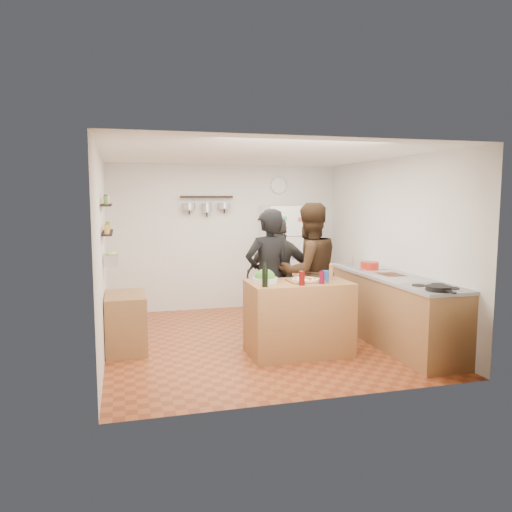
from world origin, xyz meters
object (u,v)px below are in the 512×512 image
object	(u,v)px
salad_bowl	(265,280)
salt_canister	(325,277)
person_center	(309,272)
counter_run	(391,309)
skillet	(439,288)
prep_island	(298,318)
person_back	(280,275)
wall_clock	(279,186)
fridge	(284,258)
red_bowl	(370,266)
pepper_mill	(331,273)
person_left	(268,277)
side_table	(126,322)
wine_bottle	(265,278)

from	to	relation	value
salad_bowl	salt_canister	xyz separation A→B (m)	(0.72, -0.17, 0.04)
person_center	counter_run	world-z (taller)	person_center
skillet	counter_run	bearing A→B (deg)	85.05
prep_island	skillet	size ratio (longest dim) A/B	4.53
person_back	wall_clock	bearing A→B (deg)	-91.12
skillet	fridge	world-z (taller)	fridge
red_bowl	fridge	world-z (taller)	fridge
fridge	prep_island	bearing A→B (deg)	-104.16
pepper_mill	person_center	size ratio (longest dim) A/B	0.09
person_left	skillet	bearing A→B (deg)	123.51
person_left	counter_run	world-z (taller)	person_left
person_left	fridge	size ratio (longest dim) A/B	1.00
wall_clock	person_back	bearing A→B (deg)	-106.96
pepper_mill	skillet	distance (m)	1.34
salad_bowl	red_bowl	distance (m)	1.84
prep_island	person_center	xyz separation A→B (m)	(0.34, 0.54, 0.48)
pepper_mill	red_bowl	world-z (taller)	pepper_mill
salt_canister	person_center	world-z (taller)	person_center
prep_island	salt_canister	xyz separation A→B (m)	(0.30, -0.12, 0.53)
person_center	side_table	world-z (taller)	person_center
person_back	red_bowl	world-z (taller)	person_back
red_bowl	side_table	distance (m)	3.44
fridge	side_table	bearing A→B (deg)	-146.87
counter_run	side_table	distance (m)	3.48
skillet	wall_clock	world-z (taller)	wall_clock
counter_run	skillet	distance (m)	1.26
side_table	person_left	bearing A→B (deg)	-5.93
person_left	fridge	bearing A→B (deg)	-125.49
red_bowl	pepper_mill	bearing A→B (deg)	-144.40
side_table	skillet	bearing A→B (deg)	-26.95
person_left	side_table	world-z (taller)	person_left
skillet	red_bowl	distance (m)	1.69
side_table	salt_canister	bearing A→B (deg)	-18.70
skillet	wine_bottle	bearing A→B (deg)	155.76
person_back	fridge	distance (m)	1.42
red_bowl	wall_clock	bearing A→B (deg)	108.44
skillet	salt_canister	bearing A→B (deg)	137.18
red_bowl	side_table	bearing A→B (deg)	179.76
pepper_mill	person_center	xyz separation A→B (m)	(-0.11, 0.49, -0.05)
salad_bowl	red_bowl	size ratio (longest dim) A/B	1.19
prep_island	counter_run	bearing A→B (deg)	5.82
prep_island	fridge	xyz separation A→B (m)	(0.62, 2.44, 0.45)
prep_island	red_bowl	world-z (taller)	red_bowl
prep_island	skillet	xyz separation A→B (m)	(1.27, -1.01, 0.49)
fridge	side_table	world-z (taller)	fridge
counter_run	side_table	bearing A→B (deg)	171.01
skillet	side_table	world-z (taller)	skillet
salt_canister	skillet	bearing A→B (deg)	-42.82
wine_bottle	person_left	bearing A→B (deg)	70.52
skillet	person_left	bearing A→B (deg)	135.08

